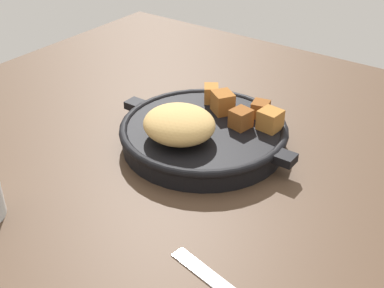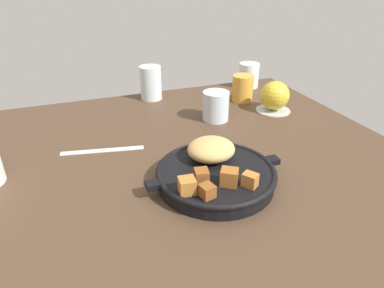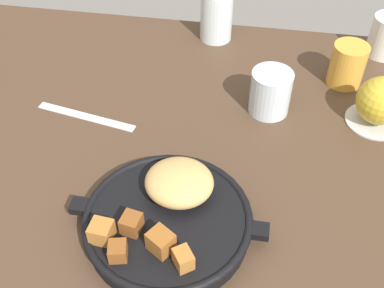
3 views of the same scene
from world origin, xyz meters
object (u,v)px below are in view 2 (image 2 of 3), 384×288
Objects in this scene: red_apple at (275,95)px; juice_glass_amber at (243,88)px; water_glass_short at (216,106)px; water_glass_tall at (151,83)px; cast_iron_skillet at (215,171)px; butter_knife at (103,150)px; white_creamer_pitcher at (249,75)px.

red_apple reaches higher than juice_glass_amber.
water_glass_short is 0.76× the size of water_glass_tall.
cast_iron_skillet is 1.47× the size of butter_knife.
juice_glass_amber is at bearing 113.55° from red_apple.
water_glass_short is 0.96× the size of white_creamer_pitcher.
water_glass_short is (12.65, 28.20, 1.58)cm from cast_iron_skillet.
butter_knife is 36.13cm from water_glass_tall.
butter_knife is 2.32× the size of juice_glass_amber.
cast_iron_skillet is at bearing -138.23° from red_apple.
juice_glass_amber is (-4.74, 10.88, -0.69)cm from red_apple.
white_creamer_pitcher is at bearing 44.60° from water_glass_short.
juice_glass_amber is at bearing 55.61° from cast_iron_skillet.
red_apple reaches higher than butter_knife.
water_glass_tall is at bearing 179.37° from white_creamer_pitcher.
red_apple is (31.35, 28.01, 2.34)cm from cast_iron_skillet.
cast_iron_skillet is 50.87cm from water_glass_tall.
cast_iron_skillet reaches higher than butter_knife.
juice_glass_amber is at bearing -24.15° from water_glass_tall.
juice_glass_amber is at bearing 37.42° from water_glass_short.
juice_glass_amber is (13.96, 10.68, 0.07)cm from water_glass_short.
water_glass_tall reaches higher than water_glass_short.
butter_knife is (-19.44, 20.80, -2.28)cm from cast_iron_skillet.
water_glass_tall is (-35.10, 0.38, 1.09)cm from white_creamer_pitcher.
cast_iron_skillet is at bearing -36.10° from butter_knife.
water_glass_tall reaches higher than white_creamer_pitcher.
red_apple is 22.73cm from white_creamer_pitcher.
cast_iron_skillet is 28.56cm from butter_knife.
white_creamer_pitcher is at bearing -0.63° from water_glass_tall.
juice_glass_amber is (26.61, 38.88, 1.65)cm from cast_iron_skillet.
white_creamer_pitcher is 14.35cm from juice_glass_amber.
red_apple is at bearing -36.06° from water_glass_tall.
white_creamer_pitcher reaches higher than cast_iron_skillet.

